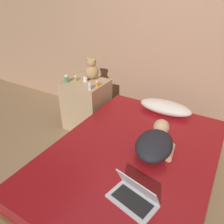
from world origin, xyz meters
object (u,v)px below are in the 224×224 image
at_px(pillow, 165,107).
at_px(person_lying, 156,142).
at_px(bottle_white, 85,79).
at_px(laptop, 134,196).
at_px(bottle_orange, 97,84).
at_px(bottle_clear, 90,86).
at_px(bottle_green, 67,79).
at_px(teddy_bear, 92,70).
at_px(bottle_amber, 75,78).

distance_m(pillow, person_lying, 0.72).
bearing_deg(bottle_white, laptop, -42.67).
bearing_deg(bottle_white, bottle_orange, -14.50).
relative_size(pillow, bottle_clear, 7.12).
relative_size(bottle_white, bottle_green, 0.64).
bearing_deg(bottle_orange, bottle_clear, -99.78).
xyz_separation_m(pillow, bottle_orange, (-0.85, -0.18, 0.19)).
bearing_deg(pillow, laptop, -80.55).
height_order(person_lying, bottle_clear, bottle_clear).
relative_size(person_lying, bottle_orange, 8.27).
relative_size(bottle_green, bottle_clear, 1.13).
distance_m(teddy_bear, bottle_orange, 0.30).
relative_size(pillow, bottle_amber, 8.49).
xyz_separation_m(teddy_bear, bottle_green, (-0.21, -0.28, -0.08)).
xyz_separation_m(pillow, bottle_clear, (-0.87, -0.31, 0.19)).
bearing_deg(bottle_green, laptop, -35.15).
relative_size(person_lying, laptop, 1.70).
bearing_deg(laptop, bottle_orange, 145.69).
bearing_deg(pillow, bottle_orange, -167.75).
bearing_deg(bottle_clear, laptop, -42.71).
xyz_separation_m(bottle_white, bottle_green, (-0.19, -0.14, 0.02)).
bearing_deg(teddy_bear, bottle_amber, -128.16).
relative_size(bottle_white, bottle_orange, 0.81).
height_order(person_lying, bottle_green, bottle_green).
xyz_separation_m(pillow, bottle_green, (-1.27, -0.27, 0.20)).
distance_m(pillow, teddy_bear, 1.09).
relative_size(bottle_amber, bottle_clear, 0.84).
xyz_separation_m(laptop, teddy_bear, (-1.28, 1.32, 0.31)).
height_order(pillow, bottle_green, bottle_green).
bearing_deg(bottle_amber, bottle_orange, -2.11).
xyz_separation_m(laptop, bottle_clear, (-1.09, 1.00, 0.22)).
distance_m(pillow, bottle_orange, 0.89).
bearing_deg(bottle_green, bottle_orange, 11.55).
bearing_deg(pillow, bottle_green, -167.98).
bearing_deg(bottle_green, bottle_white, 36.76).
bearing_deg(bottle_orange, bottle_white, 165.50).
xyz_separation_m(bottle_green, bottle_orange, (0.42, 0.09, -0.01)).
bearing_deg(pillow, person_lying, -78.36).
relative_size(bottle_amber, bottle_orange, 0.95).
distance_m(person_lying, bottle_green, 1.49).
distance_m(bottle_green, bottle_orange, 0.43).
distance_m(bottle_green, bottle_amber, 0.12).
bearing_deg(bottle_white, teddy_bear, 83.77).
height_order(laptop, bottle_green, bottle_green).
distance_m(bottle_white, bottle_green, 0.24).
relative_size(pillow, bottle_green, 6.33).
bearing_deg(teddy_bear, bottle_white, -96.23).
bearing_deg(bottle_white, person_lying, -25.55).
height_order(pillow, bottle_amber, bottle_amber).
bearing_deg(bottle_amber, bottle_white, 19.88).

